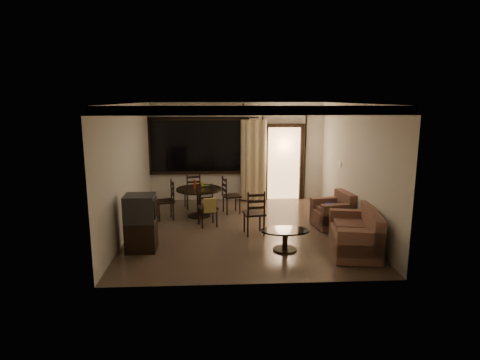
{
  "coord_description": "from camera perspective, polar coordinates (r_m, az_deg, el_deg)",
  "views": [
    {
      "loc": [
        -0.54,
        -8.66,
        2.91
      ],
      "look_at": [
        -0.06,
        0.2,
        1.09
      ],
      "focal_mm": 30.0,
      "sensor_mm": 36.0,
      "label": 1
    }
  ],
  "objects": [
    {
      "name": "dining_chair_north",
      "position": [
        10.86,
        -6.76,
        -2.52
      ],
      "size": [
        0.52,
        0.52,
        0.95
      ],
      "rotation": [
        0.0,
        0.0,
        3.41
      ],
      "color": "black",
      "rests_on": "ground"
    },
    {
      "name": "armchair",
      "position": [
        9.45,
        13.28,
        -4.6
      ],
      "size": [
        0.9,
        0.9,
        0.79
      ],
      "rotation": [
        0.0,
        0.0,
        0.15
      ],
      "color": "#40251E",
      "rests_on": "ground"
    },
    {
      "name": "ground",
      "position": [
        9.15,
        0.43,
        -6.97
      ],
      "size": [
        5.5,
        5.5,
        0.0
      ],
      "primitive_type": "plane",
      "color": "#7F6651",
      "rests_on": "ground"
    },
    {
      "name": "dining_chair_east",
      "position": [
        10.32,
        -1.28,
        -3.18
      ],
      "size": [
        0.52,
        0.52,
        0.95
      ],
      "rotation": [
        0.0,
        0.0,
        1.84
      ],
      "color": "black",
      "rests_on": "ground"
    },
    {
      "name": "side_chair",
      "position": [
        8.73,
        2.03,
        -5.88
      ],
      "size": [
        0.5,
        0.5,
        0.99
      ],
      "rotation": [
        0.0,
        0.0,
        3.29
      ],
      "color": "black",
      "rests_on": "ground"
    },
    {
      "name": "coffee_table",
      "position": [
        7.89,
        6.43,
        -8.01
      ],
      "size": [
        0.94,
        0.56,
        0.41
      ],
      "rotation": [
        0.0,
        0.0,
        0.32
      ],
      "color": "black",
      "rests_on": "ground"
    },
    {
      "name": "room_shell",
      "position": [
        10.55,
        3.08,
        5.68
      ],
      "size": [
        5.5,
        6.7,
        5.5
      ],
      "color": "beige",
      "rests_on": "ground"
    },
    {
      "name": "dining_chair_west",
      "position": [
        9.97,
        -10.52,
        -3.91
      ],
      "size": [
        0.52,
        0.52,
        0.95
      ],
      "rotation": [
        0.0,
        0.0,
        -1.3
      ],
      "color": "black",
      "rests_on": "ground"
    },
    {
      "name": "sofa",
      "position": [
        8.08,
        16.35,
        -7.57
      ],
      "size": [
        1.07,
        1.65,
        0.82
      ],
      "rotation": [
        0.0,
        0.0,
        -0.18
      ],
      "color": "#40251E",
      "rests_on": "ground"
    },
    {
      "name": "dining_table",
      "position": [
        10.05,
        -5.84,
        -2.03
      ],
      "size": [
        1.13,
        1.13,
        0.93
      ],
      "rotation": [
        0.0,
        0.0,
        0.27
      ],
      "color": "black",
      "rests_on": "ground"
    },
    {
      "name": "tv_cabinet",
      "position": [
        7.99,
        -13.92,
        -5.92
      ],
      "size": [
        0.6,
        0.54,
        1.11
      ],
      "rotation": [
        0.0,
        0.0,
        0.02
      ],
      "color": "black",
      "rests_on": "ground"
    },
    {
      "name": "dining_chair_south",
      "position": [
        9.3,
        -4.62,
        -4.73
      ],
      "size": [
        0.52,
        0.56,
        0.95
      ],
      "rotation": [
        0.0,
        0.0,
        0.27
      ],
      "color": "black",
      "rests_on": "ground"
    }
  ]
}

